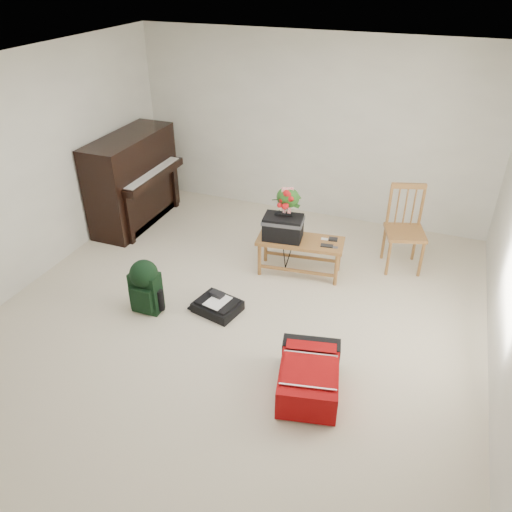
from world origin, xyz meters
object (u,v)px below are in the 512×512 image
at_px(piano, 134,182).
at_px(red_suitcase, 310,373).
at_px(bench, 289,231).
at_px(flower_stand, 287,229).
at_px(dining_chair, 406,230).
at_px(black_duffel, 218,305).
at_px(green_backpack, 145,284).

distance_m(piano, red_suitcase, 3.92).
distance_m(bench, flower_stand, 0.06).
xyz_separation_m(dining_chair, black_duffel, (-1.72, -1.64, -0.43)).
bearing_deg(green_backpack, bench, 46.94).
bearing_deg(bench, black_duffel, -120.78).
distance_m(piano, black_duffel, 2.54).
relative_size(piano, flower_stand, 1.36).
height_order(red_suitcase, green_backpack, green_backpack).
bearing_deg(dining_chair, bench, -171.12).
bearing_deg(piano, red_suitcase, -35.01).
bearing_deg(black_duffel, bench, 79.03).
distance_m(bench, dining_chair, 1.41).
xyz_separation_m(piano, dining_chair, (3.68, 0.12, -0.10)).
bearing_deg(dining_chair, piano, 165.00).
relative_size(piano, red_suitcase, 1.78).
bearing_deg(dining_chair, green_backpack, -158.90).
distance_m(bench, red_suitcase, 1.95).
bearing_deg(piano, bench, -11.46).
xyz_separation_m(dining_chair, green_backpack, (-2.43, -1.90, -0.16)).
relative_size(piano, green_backpack, 2.45).
height_order(red_suitcase, black_duffel, red_suitcase).
bearing_deg(black_duffel, piano, 154.96).
bearing_deg(red_suitcase, dining_chair, 66.17).
xyz_separation_m(red_suitcase, flower_stand, (-0.82, 1.79, 0.37)).
distance_m(piano, bench, 2.46).
relative_size(bench, flower_stand, 0.95).
relative_size(dining_chair, green_backpack, 1.67).
bearing_deg(piano, dining_chair, 1.89).
bearing_deg(piano, green_backpack, -54.99).
bearing_deg(black_duffel, red_suitcase, -17.17).
bearing_deg(bench, piano, 161.57).
bearing_deg(flower_stand, black_duffel, -132.65).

